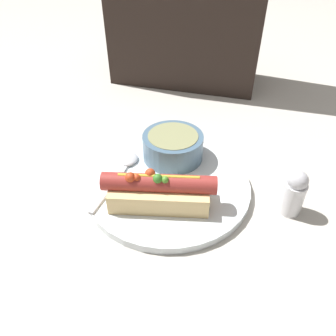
# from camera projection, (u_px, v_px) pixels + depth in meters

# --- Properties ---
(ground_plane) EXTENTS (4.00, 4.00, 0.00)m
(ground_plane) POSITION_uv_depth(u_px,v_px,m) (168.00, 188.00, 0.55)
(ground_plane) COLOR #BCB7AD
(dinner_plate) EXTENTS (0.27, 0.27, 0.01)m
(dinner_plate) POSITION_uv_depth(u_px,v_px,m) (168.00, 185.00, 0.55)
(dinner_plate) COLOR white
(dinner_plate) RESTS_ON ground_plane
(hot_dog) EXTENTS (0.17, 0.09, 0.06)m
(hot_dog) POSITION_uv_depth(u_px,v_px,m) (159.00, 191.00, 0.49)
(hot_dog) COLOR #E5C17F
(hot_dog) RESTS_ON dinner_plate
(soup_bowl) EXTENTS (0.11, 0.11, 0.05)m
(soup_bowl) POSITION_uv_depth(u_px,v_px,m) (173.00, 145.00, 0.58)
(soup_bowl) COLOR slate
(soup_bowl) RESTS_ON dinner_plate
(spoon) EXTENTS (0.03, 0.16, 0.01)m
(spoon) POSITION_uv_depth(u_px,v_px,m) (124.00, 168.00, 0.57)
(spoon) COLOR #B7B7BC
(spoon) RESTS_ON dinner_plate
(salt_shaker) EXTENTS (0.03, 0.03, 0.08)m
(salt_shaker) POSITION_uv_depth(u_px,v_px,m) (294.00, 195.00, 0.48)
(salt_shaker) COLOR silver
(salt_shaker) RESTS_ON ground_plane
(seated_diner) EXTENTS (0.37, 0.17, 0.45)m
(seated_diner) POSITION_uv_depth(u_px,v_px,m) (188.00, 6.00, 0.78)
(seated_diner) COLOR #2D231E
(seated_diner) RESTS_ON ground_plane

